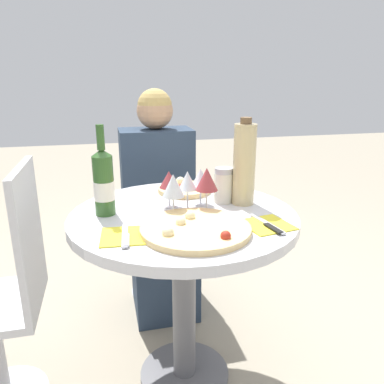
{
  "coord_description": "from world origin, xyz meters",
  "views": [
    {
      "loc": [
        -0.27,
        -1.26,
        1.21
      ],
      "look_at": [
        0.01,
        -0.07,
        0.84
      ],
      "focal_mm": 35.0,
      "sensor_mm": 36.0,
      "label": 1
    }
  ],
  "objects_px": {
    "seated_diner": "(159,214)",
    "tall_carafe": "(244,164)",
    "pizza_large": "(195,229)",
    "chair_behind_diner": "(156,216)",
    "chair_empty_side": "(7,298)",
    "dining_table": "(184,249)",
    "wine_bottle": "(104,182)"
  },
  "relations": [
    {
      "from": "seated_diner",
      "to": "pizza_large",
      "type": "distance_m",
      "value": 0.82
    },
    {
      "from": "chair_behind_diner",
      "to": "pizza_large",
      "type": "height_order",
      "value": "chair_behind_diner"
    },
    {
      "from": "chair_behind_diner",
      "to": "pizza_large",
      "type": "distance_m",
      "value": 0.98
    },
    {
      "from": "chair_behind_diner",
      "to": "tall_carafe",
      "type": "bearing_deg",
      "value": 109.95
    },
    {
      "from": "chair_empty_side",
      "to": "dining_table",
      "type": "bearing_deg",
      "value": -94.16
    },
    {
      "from": "seated_diner",
      "to": "tall_carafe",
      "type": "height_order",
      "value": "seated_diner"
    },
    {
      "from": "chair_empty_side",
      "to": "wine_bottle",
      "type": "distance_m",
      "value": 0.56
    },
    {
      "from": "pizza_large",
      "to": "tall_carafe",
      "type": "bearing_deg",
      "value": 43.08
    },
    {
      "from": "tall_carafe",
      "to": "dining_table",
      "type": "bearing_deg",
      "value": -168.98
    },
    {
      "from": "dining_table",
      "to": "chair_empty_side",
      "type": "distance_m",
      "value": 0.67
    },
    {
      "from": "chair_behind_diner",
      "to": "chair_empty_side",
      "type": "distance_m",
      "value": 0.95
    },
    {
      "from": "dining_table",
      "to": "wine_bottle",
      "type": "bearing_deg",
      "value": 169.58
    },
    {
      "from": "chair_empty_side",
      "to": "pizza_large",
      "type": "distance_m",
      "value": 0.75
    },
    {
      "from": "pizza_large",
      "to": "dining_table",
      "type": "bearing_deg",
      "value": 89.95
    },
    {
      "from": "dining_table",
      "to": "tall_carafe",
      "type": "relative_size",
      "value": 2.49
    },
    {
      "from": "chair_empty_side",
      "to": "tall_carafe",
      "type": "distance_m",
      "value": 1.01
    },
    {
      "from": "seated_diner",
      "to": "tall_carafe",
      "type": "distance_m",
      "value": 0.72
    },
    {
      "from": "wine_bottle",
      "to": "chair_behind_diner",
      "type": "bearing_deg",
      "value": 68.67
    },
    {
      "from": "dining_table",
      "to": "chair_behind_diner",
      "type": "bearing_deg",
      "value": 90.35
    },
    {
      "from": "seated_diner",
      "to": "dining_table",
      "type": "bearing_deg",
      "value": 90.44
    },
    {
      "from": "dining_table",
      "to": "wine_bottle",
      "type": "xyz_separation_m",
      "value": [
        -0.28,
        0.05,
        0.27
      ]
    },
    {
      "from": "pizza_large",
      "to": "wine_bottle",
      "type": "xyz_separation_m",
      "value": [
        -0.28,
        0.24,
        0.11
      ]
    },
    {
      "from": "tall_carafe",
      "to": "seated_diner",
      "type": "bearing_deg",
      "value": 114.71
    },
    {
      "from": "wine_bottle",
      "to": "tall_carafe",
      "type": "relative_size",
      "value": 0.97
    },
    {
      "from": "chair_empty_side",
      "to": "wine_bottle",
      "type": "xyz_separation_m",
      "value": [
        0.37,
        0.0,
        0.41
      ]
    },
    {
      "from": "tall_carafe",
      "to": "wine_bottle",
      "type": "bearing_deg",
      "value": 179.74
    },
    {
      "from": "pizza_large",
      "to": "chair_behind_diner",
      "type": "bearing_deg",
      "value": 90.27
    },
    {
      "from": "dining_table",
      "to": "chair_behind_diner",
      "type": "height_order",
      "value": "chair_behind_diner"
    },
    {
      "from": "seated_diner",
      "to": "chair_empty_side",
      "type": "relative_size",
      "value": 1.25
    },
    {
      "from": "dining_table",
      "to": "chair_behind_diner",
      "type": "distance_m",
      "value": 0.76
    },
    {
      "from": "dining_table",
      "to": "pizza_large",
      "type": "relative_size",
      "value": 2.33
    },
    {
      "from": "wine_bottle",
      "to": "chair_empty_side",
      "type": "bearing_deg",
      "value": -179.43
    }
  ]
}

